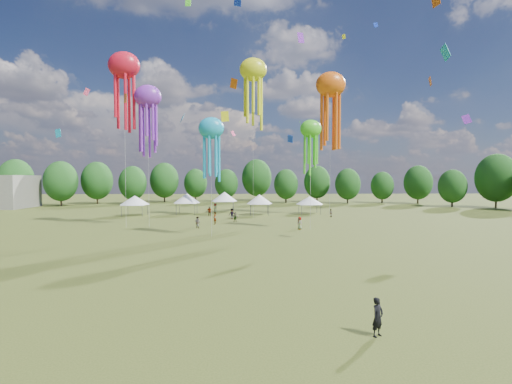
{
  "coord_description": "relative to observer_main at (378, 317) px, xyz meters",
  "views": [
    {
      "loc": [
        0.82,
        -19.42,
        7.31
      ],
      "look_at": [
        1.94,
        15.0,
        6.0
      ],
      "focal_mm": 25.76,
      "sensor_mm": 36.0,
      "label": 1
    }
  ],
  "objects": [
    {
      "name": "ground",
      "position": [
        -6.98,
        2.94,
        -0.9
      ],
      "size": [
        300.0,
        300.0,
        0.0
      ],
      "primitive_type": "plane",
      "color": "#384416",
      "rests_on": "ground"
    },
    {
      "name": "small_kites",
      "position": [
        -6.32,
        45.3,
        29.31
      ],
      "size": [
        79.59,
        54.82,
        45.77
      ],
      "color": "purple",
      "rests_on": "ground"
    },
    {
      "name": "show_kites",
      "position": [
        -4.47,
        45.63,
        19.88
      ],
      "size": [
        39.35,
        28.04,
        28.54
      ],
      "color": "purple",
      "rests_on": "ground"
    },
    {
      "name": "spectator_near",
      "position": [
        -12.95,
        36.99,
        -0.04
      ],
      "size": [
        1.05,
        0.99,
        1.71
      ],
      "primitive_type": "imported",
      "rotation": [
        0.0,
        0.0,
        2.58
      ],
      "color": "gray",
      "rests_on": "ground"
    },
    {
      "name": "treeline",
      "position": [
        -10.84,
        65.45,
        5.65
      ],
      "size": [
        201.57,
        95.24,
        13.43
      ],
      "color": "#38281C",
      "rests_on": "ground"
    },
    {
      "name": "festival_tents",
      "position": [
        -10.8,
        57.67,
        2.21
      ],
      "size": [
        40.06,
        11.91,
        4.37
      ],
      "color": "#47474C",
      "rests_on": "ground"
    },
    {
      "name": "spectators_far",
      "position": [
        -6.63,
        48.69,
        -0.0
      ],
      "size": [
        23.71,
        27.0,
        1.91
      ],
      "color": "gray",
      "rests_on": "ground"
    },
    {
      "name": "observer_main",
      "position": [
        0.0,
        0.0,
        0.0
      ],
      "size": [
        0.78,
        0.73,
        1.8
      ],
      "primitive_type": "imported",
      "rotation": [
        0.0,
        0.0,
        0.62
      ],
      "color": "black",
      "rests_on": "ground"
    }
  ]
}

